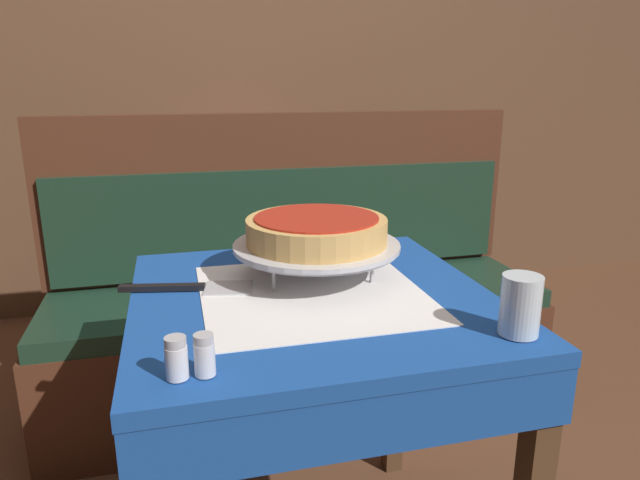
% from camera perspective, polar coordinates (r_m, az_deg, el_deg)
% --- Properties ---
extents(dining_table_front, '(0.73, 0.73, 0.73)m').
position_cam_1_polar(dining_table_front, '(1.22, -0.76, -9.52)').
color(dining_table_front, '#194799').
rests_on(dining_table_front, ground_plane).
extents(dining_table_rear, '(0.59, 0.59, 0.72)m').
position_cam_1_polar(dining_table_rear, '(2.59, -7.25, 3.60)').
color(dining_table_rear, red).
rests_on(dining_table_rear, ground_plane).
extents(booth_bench, '(1.71, 0.49, 1.04)m').
position_cam_1_polar(booth_bench, '(2.07, -2.33, -8.23)').
color(booth_bench, '#4C2819').
rests_on(booth_bench, ground_plane).
extents(back_wall_panel, '(6.00, 0.04, 2.40)m').
position_cam_1_polar(back_wall_panel, '(2.97, -9.85, 16.51)').
color(back_wall_panel, brown).
rests_on(back_wall_panel, ground_plane).
extents(pizza_pan_stand, '(0.36, 0.36, 0.08)m').
position_cam_1_polar(pizza_pan_stand, '(1.25, -0.34, -0.74)').
color(pizza_pan_stand, '#ADADB2').
rests_on(pizza_pan_stand, dining_table_front).
extents(deep_dish_pizza, '(0.31, 0.31, 0.06)m').
position_cam_1_polar(deep_dish_pizza, '(1.24, -0.35, 1.02)').
color(deep_dish_pizza, tan).
rests_on(deep_dish_pizza, pizza_pan_stand).
extents(pizza_server, '(0.28, 0.10, 0.01)m').
position_cam_1_polar(pizza_server, '(1.23, -12.82, -4.67)').
color(pizza_server, '#BCBCC1').
rests_on(pizza_server, dining_table_front).
extents(water_glass_near, '(0.07, 0.07, 0.11)m').
position_cam_1_polar(water_glass_near, '(1.04, 19.41, -6.17)').
color(water_glass_near, silver).
rests_on(water_glass_near, dining_table_front).
extents(salt_shaker, '(0.03, 0.03, 0.07)m').
position_cam_1_polar(salt_shaker, '(0.87, -14.17, -11.38)').
color(salt_shaker, silver).
rests_on(salt_shaker, dining_table_front).
extents(pepper_shaker, '(0.03, 0.03, 0.06)m').
position_cam_1_polar(pepper_shaker, '(0.87, -11.48, -11.20)').
color(pepper_shaker, silver).
rests_on(pepper_shaker, dining_table_front).
extents(condiment_caddy, '(0.13, 0.13, 0.17)m').
position_cam_1_polar(condiment_caddy, '(2.61, -6.61, 7.14)').
color(condiment_caddy, black).
rests_on(condiment_caddy, dining_table_rear).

